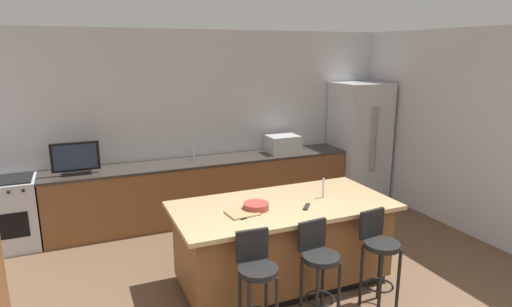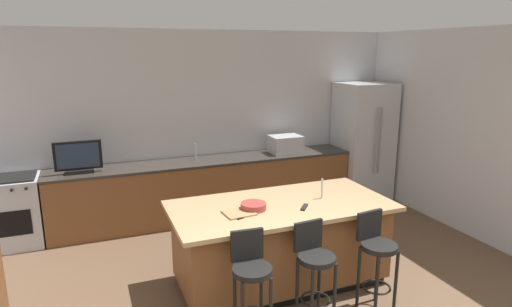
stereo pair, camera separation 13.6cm
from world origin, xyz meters
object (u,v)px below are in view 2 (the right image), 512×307
object	(u,v)px
microwave	(285,144)
tv_remote	(304,207)
cutting_board	(239,213)
kitchen_island	(281,243)
bar_stool_right	(376,253)
range_oven	(12,212)
bar_stool_left	(251,278)
fruit_bowl	(253,206)
refrigerator	(363,142)
tv_monitor	(78,158)
cell_phone	(236,217)
bar_stool_center	(314,265)

from	to	relation	value
microwave	tv_remote	xyz separation A→B (m)	(-0.88, -2.30, -0.12)
cutting_board	microwave	bearing A→B (deg)	54.92
kitchen_island	bar_stool_right	bearing A→B (deg)	-50.37
range_oven	cutting_board	world-z (taller)	cutting_board
bar_stool_left	tv_remote	size ratio (longest dim) A/B	5.74
bar_stool_left	fruit_bowl	world-z (taller)	bar_stool_left
kitchen_island	refrigerator	size ratio (longest dim) A/B	1.19
microwave	fruit_bowl	size ratio (longest dim) A/B	1.85
bar_stool_right	kitchen_island	bearing A→B (deg)	122.47
tv_monitor	cutting_board	distance (m)	2.61
kitchen_island	fruit_bowl	xyz separation A→B (m)	(-0.33, -0.04, 0.48)
kitchen_island	cell_phone	world-z (taller)	cell_phone
kitchen_island	bar_stool_center	size ratio (longest dim) A/B	2.43
tv_remote	range_oven	bearing A→B (deg)	-177.60
refrigerator	tv_remote	xyz separation A→B (m)	(-2.28, -2.23, -0.06)
bar_stool_right	tv_remote	xyz separation A→B (m)	(-0.48, 0.58, 0.33)
range_oven	fruit_bowl	world-z (taller)	fruit_bowl
bar_stool_left	range_oven	bearing A→B (deg)	130.78
bar_stool_right	fruit_bowl	world-z (taller)	same
range_oven	microwave	bearing A→B (deg)	0.02
tv_monitor	bar_stool_right	xyz separation A→B (m)	(2.61, -2.83, -0.51)
fruit_bowl	cutting_board	size ratio (longest dim) A/B	0.90
refrigerator	tv_remote	distance (m)	3.19
tv_monitor	fruit_bowl	size ratio (longest dim) A/B	2.29
microwave	cutting_board	distance (m)	2.70
tv_monitor	cutting_board	world-z (taller)	tv_monitor
refrigerator	bar_stool_center	bearing A→B (deg)	-131.48
refrigerator	fruit_bowl	size ratio (longest dim) A/B	7.53
range_oven	bar_stool_center	world-z (taller)	bar_stool_center
refrigerator	fruit_bowl	world-z (taller)	refrigerator
range_oven	cell_phone	distance (m)	3.23
refrigerator	cutting_board	bearing A→B (deg)	-144.06
kitchen_island	bar_stool_center	bearing A→B (deg)	-90.23
bar_stool_center	refrigerator	bearing A→B (deg)	43.68
refrigerator	bar_stool_left	size ratio (longest dim) A/B	2.00
kitchen_island	range_oven	bearing A→B (deg)	143.12
microwave	bar_stool_left	size ratio (longest dim) A/B	0.49
bar_stool_left	bar_stool_right	world-z (taller)	bar_stool_left
range_oven	cutting_board	size ratio (longest dim) A/B	3.16
refrigerator	cell_phone	size ratio (longest dim) A/B	12.98
refrigerator	bar_stool_center	distance (m)	3.72
tv_monitor	bar_stool_left	distance (m)	3.16
kitchen_island	microwave	size ratio (longest dim) A/B	4.81
bar_stool_center	fruit_bowl	xyz separation A→B (m)	(-0.33, 0.69, 0.37)
range_oven	bar_stool_center	distance (m)	3.99
kitchen_island	range_oven	distance (m)	3.51
bar_stool_right	tv_remote	bearing A→B (deg)	122.29
bar_stool_left	tv_remote	bearing A→B (deg)	38.90
tv_monitor	bar_stool_left	world-z (taller)	tv_monitor
refrigerator	cell_phone	xyz separation A→B (m)	(-3.00, -2.20, -0.07)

